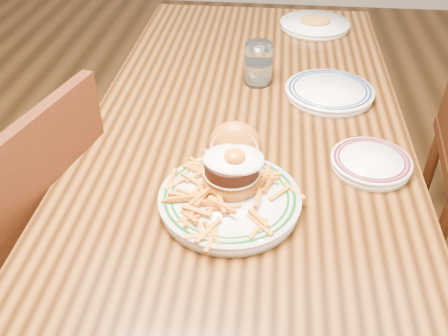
# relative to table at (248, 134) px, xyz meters

# --- Properties ---
(floor) EXTENTS (6.00, 6.00, 0.00)m
(floor) POSITION_rel_table_xyz_m (0.00, 0.00, -0.66)
(floor) COLOR black
(floor) RESTS_ON ground
(table) EXTENTS (0.85, 1.60, 0.75)m
(table) POSITION_rel_table_xyz_m (0.00, 0.00, 0.00)
(table) COLOR black
(table) RESTS_ON floor
(chair_left) EXTENTS (0.52, 0.52, 0.93)m
(chair_left) POSITION_rel_table_xyz_m (-0.55, -0.34, -0.17)
(chair_left) COLOR #3A1A0C
(chair_left) RESTS_ON floor
(main_plate) EXTENTS (0.31, 0.31, 0.15)m
(main_plate) POSITION_rel_table_xyz_m (-0.01, -0.40, 0.13)
(main_plate) COLOR white
(main_plate) RESTS_ON table
(side_plate) EXTENTS (0.19, 0.20, 0.03)m
(side_plate) POSITION_rel_table_xyz_m (0.30, -0.25, 0.10)
(side_plate) COLOR white
(side_plate) RESTS_ON table
(rear_plate) EXTENTS (0.26, 0.26, 0.03)m
(rear_plate) POSITION_rel_table_xyz_m (0.23, 0.09, 0.10)
(rear_plate) COLOR white
(rear_plate) RESTS_ON table
(water_glass) EXTENTS (0.08, 0.08, 0.13)m
(water_glass) POSITION_rel_table_xyz_m (0.02, 0.15, 0.14)
(water_glass) COLOR white
(water_glass) RESTS_ON table
(far_plate) EXTENTS (0.26, 0.26, 0.05)m
(far_plate) POSITION_rel_table_xyz_m (0.21, 0.60, 0.10)
(far_plate) COLOR white
(far_plate) RESTS_ON table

